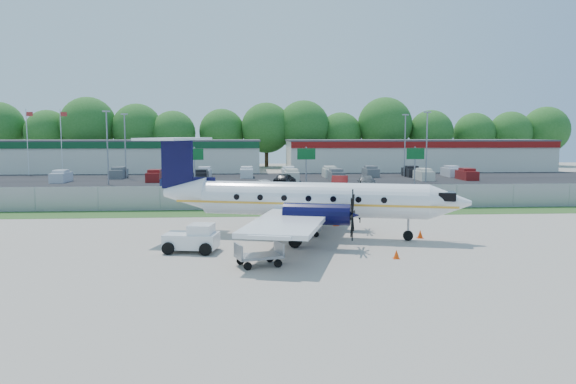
{
  "coord_description": "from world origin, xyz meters",
  "views": [
    {
      "loc": [
        -2.69,
        -32.39,
        6.34
      ],
      "look_at": [
        0.0,
        6.0,
        2.3
      ],
      "focal_mm": 35.0,
      "sensor_mm": 36.0,
      "label": 1
    }
  ],
  "objects": [
    {
      "name": "light_pole_ne",
      "position": [
        20.0,
        38.0,
        5.23
      ],
      "size": [
        0.9,
        0.35,
        9.09
      ],
      "color": "gray",
      "rests_on": "ground"
    },
    {
      "name": "parking_lot",
      "position": [
        0.0,
        40.0,
        0.01
      ],
      "size": [
        170.0,
        32.0,
        0.02
      ],
      "primitive_type": "cube",
      "color": "black",
      "rests_on": "ground"
    },
    {
      "name": "parked_car_e",
      "position": [
        10.43,
        29.34,
        0.0
      ],
      "size": [
        3.07,
        5.38,
        1.72
      ],
      "primitive_type": "imported",
      "rotation": [
        0.0,
        0.0,
        -0.22
      ],
      "color": "#595B5E",
      "rests_on": "ground"
    },
    {
      "name": "baggage_cart_near",
      "position": [
        0.75,
        1.84,
        0.46
      ],
      "size": [
        1.93,
        1.2,
        1.0
      ],
      "color": "gray",
      "rests_on": "ground"
    },
    {
      "name": "light_pole_se",
      "position": [
        20.0,
        48.0,
        5.23
      ],
      "size": [
        0.9,
        0.35,
        9.09
      ],
      "color": "gray",
      "rests_on": "ground"
    },
    {
      "name": "light_pole_sw",
      "position": [
        -20.0,
        48.0,
        5.23
      ],
      "size": [
        0.9,
        0.35,
        9.09
      ],
      "color": "gray",
      "rests_on": "ground"
    },
    {
      "name": "cone_starboard_wing",
      "position": [
        3.28,
        5.44,
        0.26
      ],
      "size": [
        0.39,
        0.39,
        0.56
      ],
      "color": "#EF4007",
      "rests_on": "ground"
    },
    {
      "name": "flagpole_west",
      "position": [
        -35.92,
        55.0,
        5.64
      ],
      "size": [
        1.06,
        0.12,
        10.0
      ],
      "color": "white",
      "rests_on": "ground"
    },
    {
      "name": "tree_line",
      "position": [
        0.0,
        74.0,
        0.0
      ],
      "size": [
        112.0,
        6.0,
        14.0
      ],
      "primitive_type": null,
      "color": "#235F1C",
      "rests_on": "ground"
    },
    {
      "name": "aircraft",
      "position": [
        0.82,
        1.37,
        2.34
      ],
      "size": [
        19.84,
        19.39,
        6.06
      ],
      "color": "white",
      "rests_on": "ground"
    },
    {
      "name": "road_car_mid",
      "position": [
        3.66,
        21.0,
        0.0
      ],
      "size": [
        5.4,
        2.64,
        1.48
      ],
      "primitive_type": "imported",
      "rotation": [
        0.0,
        0.0,
        -1.54
      ],
      "color": "black",
      "rests_on": "ground"
    },
    {
      "name": "light_pole_nw",
      "position": [
        -20.0,
        38.0,
        5.23
      ],
      "size": [
        0.9,
        0.35,
        9.09
      ],
      "color": "gray",
      "rests_on": "ground"
    },
    {
      "name": "parked_car_a",
      "position": [
        -11.01,
        29.74,
        0.0
      ],
      "size": [
        3.59,
        5.21,
        1.63
      ],
      "primitive_type": "imported",
      "rotation": [
        0.0,
        0.0,
        0.42
      ],
      "color": "navy",
      "rests_on": "ground"
    },
    {
      "name": "perimeter_fence",
      "position": [
        0.0,
        14.0,
        1.0
      ],
      "size": [
        120.0,
        0.06,
        1.99
      ],
      "color": "gray",
      "rests_on": "ground"
    },
    {
      "name": "parked_car_c",
      "position": [
        -0.96,
        28.27,
        0.0
      ],
      "size": [
        2.99,
        4.37,
        1.38
      ],
      "primitive_type": "imported",
      "rotation": [
        0.0,
        0.0,
        0.37
      ],
      "color": "silver",
      "rests_on": "ground"
    },
    {
      "name": "pushback_tug",
      "position": [
        -5.67,
        -2.48,
        0.72
      ],
      "size": [
        3.04,
        2.43,
        1.5
      ],
      "color": "white",
      "rests_on": "ground"
    },
    {
      "name": "grass_verge",
      "position": [
        0.0,
        12.0,
        0.01
      ],
      "size": [
        170.0,
        4.0,
        0.02
      ],
      "primitive_type": "cube",
      "color": "#2D561E",
      "rests_on": "ground"
    },
    {
      "name": "road_car_west",
      "position": [
        -16.03,
        17.18,
        0.0
      ],
      "size": [
        5.85,
        3.49,
        1.59
      ],
      "primitive_type": "imported",
      "rotation": [
        0.0,
        0.0,
        1.33
      ],
      "color": "navy",
      "rests_on": "ground"
    },
    {
      "name": "building_west",
      "position": [
        -24.0,
        61.98,
        2.63
      ],
      "size": [
        46.4,
        12.4,
        5.24
      ],
      "color": "silver",
      "rests_on": "ground"
    },
    {
      "name": "sign_right",
      "position": [
        14.0,
        22.91,
        3.61
      ],
      "size": [
        1.8,
        0.26,
        5.0
      ],
      "color": "gray",
      "rests_on": "ground"
    },
    {
      "name": "building_east",
      "position": [
        26.0,
        61.98,
        2.63
      ],
      "size": [
        44.4,
        12.4,
        5.24
      ],
      "color": "silver",
      "rests_on": "ground"
    },
    {
      "name": "cone_nose",
      "position": [
        7.66,
        0.53,
        0.24
      ],
      "size": [
        0.36,
        0.36,
        0.52
      ],
      "color": "#EF4007",
      "rests_on": "ground"
    },
    {
      "name": "cone_port_wing",
      "position": [
        4.76,
        -4.88,
        0.22
      ],
      "size": [
        0.33,
        0.33,
        0.47
      ],
      "color": "#EF4007",
      "rests_on": "ground"
    },
    {
      "name": "sign_mid",
      "position": [
        3.0,
        22.91,
        3.61
      ],
      "size": [
        1.8,
        0.26,
        5.0
      ],
      "color": "gray",
      "rests_on": "ground"
    },
    {
      "name": "sign_left",
      "position": [
        -8.0,
        22.91,
        3.61
      ],
      "size": [
        1.8,
        0.26,
        5.0
      ],
      "color": "gray",
      "rests_on": "ground"
    },
    {
      "name": "baggage_cart_far",
      "position": [
        -2.23,
        -5.99,
        0.53
      ],
      "size": [
        2.44,
        1.88,
        1.13
      ],
      "color": "gray",
      "rests_on": "ground"
    },
    {
      "name": "flagpole_east",
      "position": [
        -30.92,
        55.0,
        5.64
      ],
      "size": [
        1.06,
        0.12,
        10.0
      ],
      "color": "white",
      "rests_on": "ground"
    },
    {
      "name": "road_car_east",
      "position": [
        27.61,
        17.29,
        0.0
      ],
      "size": [
        5.28,
        3.3,
        1.68
      ],
      "primitive_type": "imported",
      "rotation": [
        0.0,
        0.0,
        1.28
      ],
      "color": "beige",
      "rests_on": "ground"
    },
    {
      "name": "ground",
      "position": [
        0.0,
        0.0,
        0.0
      ],
      "size": [
        170.0,
        170.0,
        0.0
      ],
      "primitive_type": "plane",
      "color": "#AFA394",
      "rests_on": "ground"
    },
    {
      "name": "access_road",
      "position": [
        0.0,
        19.0,
        0.01
      ],
      "size": [
        170.0,
        8.0,
        0.02
      ],
      "primitive_type": "cube",
      "color": "black",
      "rests_on": "ground"
    },
    {
      "name": "parked_car_b",
      "position": [
        -7.04,
        29.3,
        0.0
      ],
      "size": [
        2.19,
        4.61,
        1.3
      ],
      "primitive_type": "imported",
      "rotation": [
        0.0,
        0.0,
        0.08
      ],
      "color": "#595B5E",
      "rests_on": "ground"
    },
    {
      "name": "parked_car_g",
      "position": [
        1.62,
        34.54,
        0.0
      ],
      "size": [
        3.35,
        5.05,
        1.6
      ],
      "primitive_type": "imported",
      "rotation": [
        0.0,
        0.0,
        2.8
      ],
      "color": "black",
      "rests_on": "ground"
    },
    {
      "name": "parked_car_d",
      "position": [
        7.29,
        28.53,
        0.0
      ],
      "size": [
        2.68,
        5.32,
        1.67
      ],
      "primitive_type": "imported",
      "rotation": [
        0.0,
        0.0,
        -0.19
      ],
      "color": "maroon",
      "rests_on": "ground"
    },
    {
      "name": "far_parking_rows",
      "position": [
        0.0,
        45.0,
        0.0
      ],
      "size": [
        56.0,
        10.0,
        1.6
      ],
      "primitive_type": null,
      "color": "gray",
      "rests_on": "ground"
    },
    {
      "name": "parked_car_f",
      "position": [
        -10.8,
        35.72,
        0.0
      ],
      "size": [
        3.37,
        5.63,
        1.46
      ],
      "primitive_type": "imported",
      "rotation": [
        0.0,
        0.0,
        2.95
      ],
      "color": "silver",
      "rests_on": "ground"
    }
  ]
}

